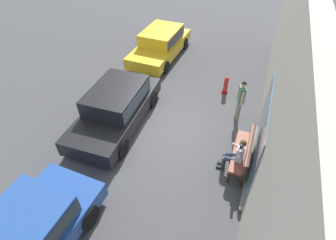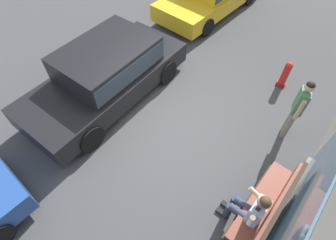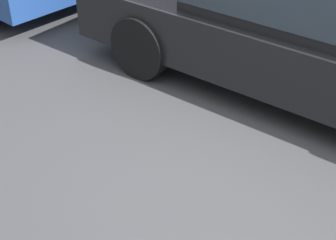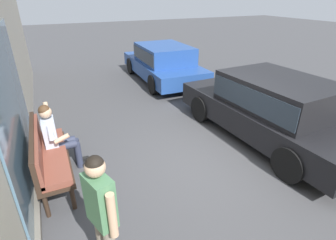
{
  "view_description": "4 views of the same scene",
  "coord_description": "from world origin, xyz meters",
  "px_view_note": "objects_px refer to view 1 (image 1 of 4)",
  "views": [
    {
      "loc": [
        6.71,
        2.6,
        6.82
      ],
      "look_at": [
        0.54,
        0.25,
        0.96
      ],
      "focal_mm": 28.0,
      "sensor_mm": 36.0,
      "label": 1
    },
    {
      "loc": [
        3.19,
        2.6,
        5.3
      ],
      "look_at": [
        0.55,
        0.38,
        0.93
      ],
      "focal_mm": 28.0,
      "sensor_mm": 36.0,
      "label": 2
    },
    {
      "loc": [
        -1.62,
        2.6,
        2.69
      ],
      "look_at": [
        0.17,
        0.49,
        0.83
      ],
      "focal_mm": 55.0,
      "sensor_mm": 36.0,
      "label": 3
    },
    {
      "loc": [
        -3.71,
        2.6,
        3.13
      ],
      "look_at": [
        0.64,
        0.56,
        0.8
      ],
      "focal_mm": 28.0,
      "sensor_mm": 36.0,
      "label": 4
    }
  ],
  "objects_px": {
    "fire_hydrant": "(226,85)",
    "bench": "(245,151)",
    "parked_car_near": "(161,42)",
    "pedestrian_standing": "(241,98)",
    "parked_car_mid": "(116,105)",
    "person_on_phone": "(236,154)"
  },
  "relations": [
    {
      "from": "fire_hydrant",
      "to": "bench",
      "type": "bearing_deg",
      "value": 19.36
    },
    {
      "from": "parked_car_near",
      "to": "pedestrian_standing",
      "type": "height_order",
      "value": "pedestrian_standing"
    },
    {
      "from": "pedestrian_standing",
      "to": "bench",
      "type": "bearing_deg",
      "value": 13.73
    },
    {
      "from": "parked_car_mid",
      "to": "pedestrian_standing",
      "type": "distance_m",
      "value": 4.61
    },
    {
      "from": "bench",
      "to": "person_on_phone",
      "type": "relative_size",
      "value": 1.41
    },
    {
      "from": "parked_car_near",
      "to": "pedestrian_standing",
      "type": "xyz_separation_m",
      "value": [
        3.73,
        4.71,
        0.25
      ]
    },
    {
      "from": "bench",
      "to": "person_on_phone",
      "type": "distance_m",
      "value": 0.42
    },
    {
      "from": "bench",
      "to": "pedestrian_standing",
      "type": "height_order",
      "value": "pedestrian_standing"
    },
    {
      "from": "bench",
      "to": "parked_car_mid",
      "type": "xyz_separation_m",
      "value": [
        -0.43,
        -4.79,
        0.21
      ]
    },
    {
      "from": "pedestrian_standing",
      "to": "parked_car_mid",
      "type": "bearing_deg",
      "value": -67.21
    },
    {
      "from": "bench",
      "to": "parked_car_near",
      "type": "xyz_separation_m",
      "value": [
        -5.94,
        -5.25,
        0.17
      ]
    },
    {
      "from": "parked_car_near",
      "to": "parked_car_mid",
      "type": "height_order",
      "value": "parked_car_mid"
    },
    {
      "from": "parked_car_mid",
      "to": "fire_hydrant",
      "type": "bearing_deg",
      "value": 134.17
    },
    {
      "from": "parked_car_mid",
      "to": "pedestrian_standing",
      "type": "bearing_deg",
      "value": 112.79
    },
    {
      "from": "fire_hydrant",
      "to": "parked_car_mid",
      "type": "bearing_deg",
      "value": -45.83
    },
    {
      "from": "pedestrian_standing",
      "to": "parked_car_near",
      "type": "bearing_deg",
      "value": -128.39
    },
    {
      "from": "parked_car_mid",
      "to": "pedestrian_standing",
      "type": "xyz_separation_m",
      "value": [
        -1.78,
        4.25,
        0.2
      ]
    },
    {
      "from": "parked_car_mid",
      "to": "fire_hydrant",
      "type": "height_order",
      "value": "parked_car_mid"
    },
    {
      "from": "bench",
      "to": "parked_car_mid",
      "type": "bearing_deg",
      "value": -95.13
    },
    {
      "from": "pedestrian_standing",
      "to": "fire_hydrant",
      "type": "bearing_deg",
      "value": -153.34
    },
    {
      "from": "bench",
      "to": "parked_car_near",
      "type": "relative_size",
      "value": 0.42
    },
    {
      "from": "person_on_phone",
      "to": "pedestrian_standing",
      "type": "distance_m",
      "value": 2.58
    }
  ]
}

